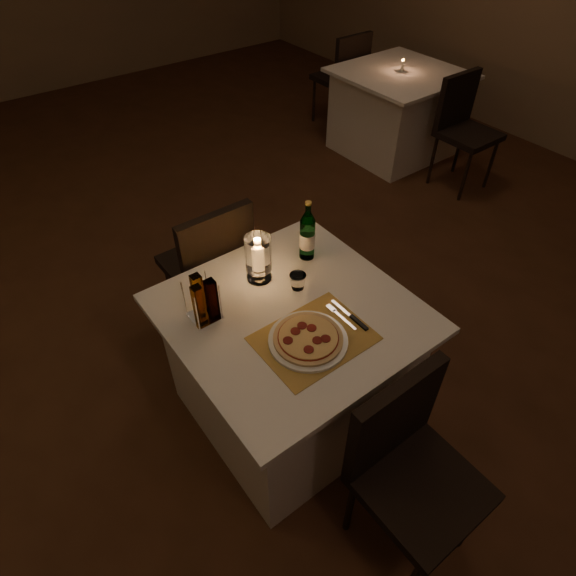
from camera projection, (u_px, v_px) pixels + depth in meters
floor at (230, 396)px, 2.63m from camera, size 8.00×10.00×0.02m
main_table at (291, 364)px, 2.30m from camera, size 1.00×1.00×0.74m
chair_near at (408, 459)px, 1.77m from camera, size 0.42×0.42×0.90m
chair_far at (211, 260)px, 2.60m from camera, size 0.42×0.42×0.90m
placemat at (314, 338)px, 1.94m from camera, size 0.45×0.34×0.00m
plate at (308, 340)px, 1.92m from camera, size 0.32×0.32×0.01m
pizza at (308, 338)px, 1.91m from camera, size 0.28×0.28×0.02m
fork at (339, 315)px, 2.03m from camera, size 0.02×0.18×0.00m
knife at (355, 319)px, 2.01m from camera, size 0.02×0.22×0.01m
tumbler at (298, 281)px, 2.14m from camera, size 0.07×0.07×0.07m
water_bottle at (307, 236)px, 2.24m from camera, size 0.07×0.07×0.31m
hurricane_candle at (258, 255)px, 2.12m from camera, size 0.12×0.12×0.23m
cruet_caddy at (203, 301)px, 1.96m from camera, size 0.12×0.12×0.21m
neighbor_table_right at (395, 113)px, 4.43m from camera, size 1.00×1.00×0.74m
neighbor_chair_ra at (463, 121)px, 3.89m from camera, size 0.42×0.42×0.90m
neighbor_chair_rb at (345, 71)px, 4.73m from camera, size 0.42×0.42×0.90m
neighbor_candle_right at (402, 66)px, 4.15m from camera, size 0.03×0.03×0.11m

